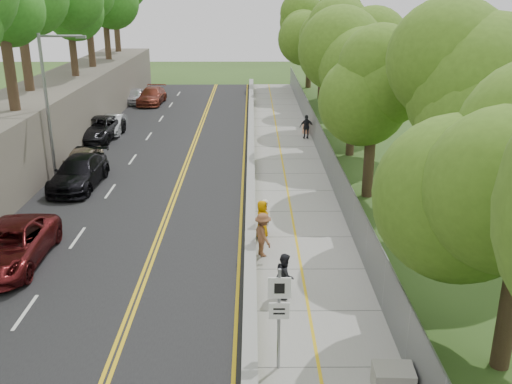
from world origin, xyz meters
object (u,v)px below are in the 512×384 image
object	(u,v)px
car_2	(10,246)
person_far	(306,127)
construction_barrel	(306,127)
streetlight	(51,98)
concrete_block	(393,379)
painter_0	(262,219)
signpost	(279,309)

from	to	relation	value
car_2	person_far	xyz separation A→B (m)	(13.20, 19.73, 0.09)
construction_barrel	person_far	bearing A→B (deg)	-93.56
streetlight	concrete_block	xyz separation A→B (m)	(14.50, -18.00, -4.24)
construction_barrel	painter_0	xyz separation A→B (m)	(-3.55, -18.82, 0.38)
concrete_block	person_far	distance (m)	27.24
streetlight	concrete_block	world-z (taller)	streetlight
concrete_block	painter_0	xyz separation A→B (m)	(-3.29, 10.02, 0.47)
construction_barrel	painter_0	world-z (taller)	painter_0
concrete_block	construction_barrel	bearing A→B (deg)	89.48
signpost	person_far	xyz separation A→B (m)	(3.15, 26.25, -1.06)
signpost	construction_barrel	xyz separation A→B (m)	(3.25, 27.85, -1.47)
car_2	construction_barrel	bearing A→B (deg)	57.21
construction_barrel	car_2	bearing A→B (deg)	-121.93
construction_barrel	car_2	size ratio (longest dim) A/B	0.16
streetlight	construction_barrel	world-z (taller)	streetlight
concrete_block	car_2	xyz separation A→B (m)	(-13.04, 7.50, 0.41)
car_2	painter_0	xyz separation A→B (m)	(9.75, 2.52, 0.06)
streetlight	concrete_block	bearing A→B (deg)	-51.14
person_far	painter_0	bearing A→B (deg)	69.22
signpost	concrete_block	size ratio (longest dim) A/B	2.93
construction_barrel	person_far	distance (m)	1.66
painter_0	signpost	bearing A→B (deg)	-161.86
construction_barrel	concrete_block	world-z (taller)	construction_barrel
construction_barrel	painter_0	distance (m)	19.15
signpost	painter_0	size ratio (longest dim) A/B	1.88
construction_barrel	painter_0	size ratio (longest dim) A/B	0.53
streetlight	person_far	size ratio (longest dim) A/B	4.70
streetlight	person_far	bearing A→B (deg)	32.19
concrete_block	person_far	xyz separation A→B (m)	(0.16, 27.23, 0.50)
signpost	construction_barrel	size ratio (longest dim) A/B	3.51
concrete_block	person_far	bearing A→B (deg)	89.66
streetlight	painter_0	xyz separation A→B (m)	(11.21, -7.98, -3.76)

